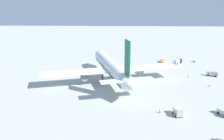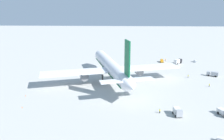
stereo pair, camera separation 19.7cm
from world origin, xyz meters
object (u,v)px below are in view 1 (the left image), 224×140
airliner (112,68)px  service_truck_2 (178,112)px  baggage_cart_1 (195,61)px  ground_worker_3 (160,111)px  service_truck_1 (213,74)px  ground_worker_0 (165,60)px  ground_worker_2 (209,85)px  traffic_cone_2 (22,107)px  ground_worker_1 (188,76)px  traffic_cone_0 (26,96)px  service_truck_4 (178,61)px  baggage_cart_0 (221,139)px  service_van (162,61)px

airliner → service_truck_2: (-36.77, -25.08, -5.82)m
baggage_cart_1 → ground_worker_3: size_ratio=1.82×
service_truck_1 → ground_worker_0: bearing=29.8°
ground_worker_0 → baggage_cart_1: bearing=-95.6°
service_truck_2 → ground_worker_0: (82.44, -9.90, -0.69)m
service_truck_1 → ground_worker_2: service_truck_1 is taller
service_truck_1 → ground_worker_0: (34.23, 19.57, -0.62)m
ground_worker_2 → traffic_cone_2: (-27.09, 79.41, -0.55)m
service_truck_2 → baggage_cart_1: bearing=-19.9°
ground_worker_1 → traffic_cone_0: ground_worker_1 is taller
ground_worker_3 → traffic_cone_0: bearing=75.9°
ground_worker_0 → service_truck_4: bearing=-134.4°
traffic_cone_0 → ground_worker_1: bearing=-69.0°
ground_worker_0 → ground_worker_3: bearing=168.9°
baggage_cart_0 → ground_worker_3: ground_worker_3 is taller
service_van → baggage_cart_0: size_ratio=1.43×
service_truck_2 → traffic_cone_0: service_truck_2 is taller
airliner → baggage_cart_1: bearing=-51.1°
ground_worker_0 → service_truck_1: bearing=-150.2°
service_truck_2 → traffic_cone_2: size_ratio=8.55×
service_truck_4 → baggage_cart_0: 92.10m
traffic_cone_0 → ground_worker_3: bearing=-104.1°
baggage_cart_0 → baggage_cart_1: baggage_cart_1 is taller
airliner → ground_worker_0: 57.89m
service_truck_2 → traffic_cone_0: (15.50, 61.02, -1.25)m
service_truck_1 → traffic_cone_0: (-32.71, 90.49, -1.19)m
airliner → baggage_cart_0: size_ratio=22.69×
ground_worker_3 → traffic_cone_2: size_ratio=2.97×
baggage_cart_0 → baggage_cart_1: (96.61, -20.40, 0.10)m
ground_worker_1 → ground_worker_2: (-13.97, -6.31, -0.06)m
ground_worker_2 → ground_worker_1: bearing=24.3°
service_truck_2 → baggage_cart_0: size_ratio=1.54×
service_truck_4 → baggage_cart_1: (4.86, -12.42, -0.81)m
service_truck_1 → traffic_cone_2: (-44.35, 87.08, -1.19)m
ground_worker_2 → ground_worker_3: 40.32m
service_truck_4 → ground_worker_1: 30.81m
airliner → service_van: 53.38m
service_van → baggage_cart_0: (-95.13, -1.94, -0.30)m
traffic_cone_0 → traffic_cone_2: (-11.64, -3.41, 0.00)m
service_truck_1 → ground_worker_3: bearing=142.7°
baggage_cart_0 → baggage_cart_1: 98.74m
service_truck_2 → ground_worker_0: 83.03m
ground_worker_3 → traffic_cone_2: ground_worker_3 is taller
baggage_cart_0 → ground_worker_1: bearing=-6.2°
ground_worker_0 → traffic_cone_2: size_ratio=3.02×
service_truck_1 → baggage_cart_1: 32.34m
ground_worker_1 → ground_worker_3: bearing=153.6°
ground_worker_3 → airliner: bearing=28.6°
service_truck_4 → ground_worker_0: service_truck_4 is taller
baggage_cart_0 → ground_worker_2: bearing=-15.4°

